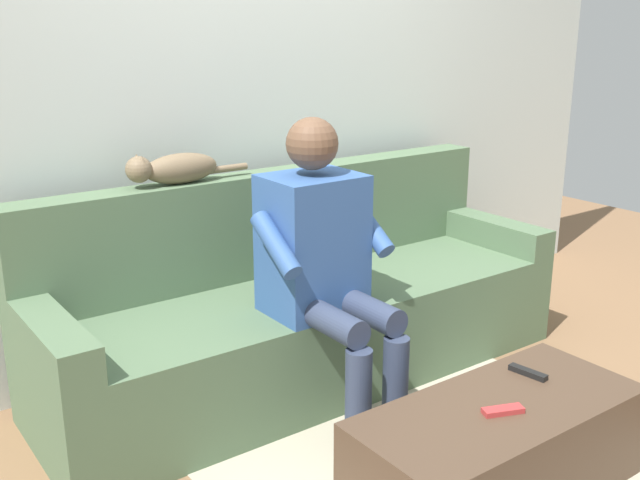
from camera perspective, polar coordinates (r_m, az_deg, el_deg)
ground_plane at (r=3.00m, az=7.07°, el=-15.11°), size 8.00×8.00×0.00m
back_wall at (r=3.54m, az=-5.88°, el=11.92°), size 4.96×0.06×2.57m
couch at (r=3.37m, az=-1.29°, el=-5.37°), size 2.44×0.76×0.91m
coffee_table at (r=2.67m, az=13.48°, el=-15.49°), size 1.04×0.46×0.34m
person_solo_seated at (r=2.89m, az=0.15°, el=-1.22°), size 0.52×0.61×1.22m
cat_on_backrest at (r=3.16m, az=-11.22°, el=5.45°), size 0.56×0.12×0.14m
remote_black at (r=2.80m, az=15.76°, el=-9.81°), size 0.05×0.15×0.02m
remote_red at (r=2.53m, az=13.95°, el=-12.65°), size 0.14×0.09×0.02m
floor_rug at (r=2.84m, az=10.93°, el=-17.21°), size 1.62×1.52×0.01m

